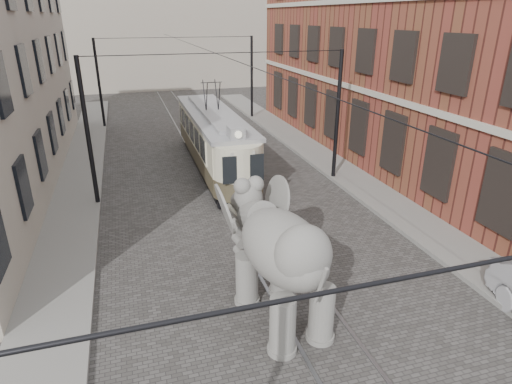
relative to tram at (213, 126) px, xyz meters
name	(u,v)px	position (x,y,z in m)	size (l,w,h in m)	color
ground	(271,255)	(-0.06, -9.43, -2.19)	(120.00, 120.00, 0.00)	#474441
tram_rails	(271,255)	(-0.06, -9.43, -2.17)	(1.54, 80.00, 0.02)	slate
sidewalk_right	(426,229)	(5.94, -9.43, -2.11)	(2.00, 60.00, 0.15)	slate
sidewalk_left	(58,286)	(-6.56, -9.43, -2.11)	(2.00, 60.00, 0.15)	slate
brick_building	(415,43)	(10.94, -0.43, 3.81)	(8.00, 26.00, 12.00)	brown
distant_block	(154,19)	(-0.06, 30.57, 4.81)	(28.00, 10.00, 14.00)	gray
catenary	(228,131)	(-0.26, -4.43, 0.81)	(11.00, 30.20, 6.00)	black
tram	(213,126)	(0.00, 0.00, 0.00)	(2.27, 11.01, 4.37)	beige
elephant	(283,265)	(-0.84, -12.58, -0.54)	(2.95, 5.36, 3.28)	slate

